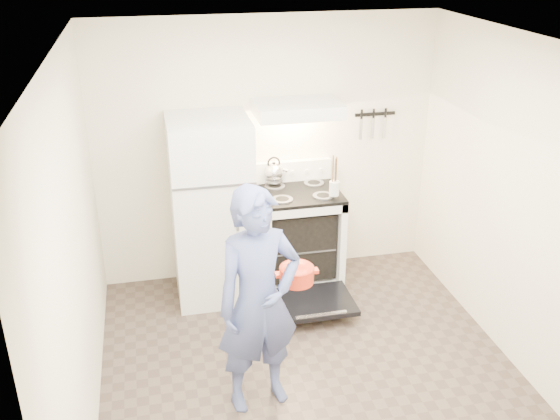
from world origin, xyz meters
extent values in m
plane|color=#4C3F35|center=(0.00, 0.00, 0.00)|extent=(3.60, 3.60, 0.00)
cube|color=beige|center=(0.00, 1.80, 1.25)|extent=(3.20, 0.02, 2.50)
cube|color=white|center=(-0.58, 1.45, 0.85)|extent=(0.70, 0.70, 1.70)
cube|color=white|center=(0.23, 1.48, 0.46)|extent=(0.76, 0.65, 0.92)
cube|color=black|center=(0.23, 1.48, 0.94)|extent=(0.76, 0.65, 0.03)
cube|color=white|center=(0.23, 1.76, 1.05)|extent=(0.76, 0.07, 0.20)
cube|color=black|center=(0.23, 0.88, 0.12)|extent=(0.70, 0.54, 0.04)
cube|color=slate|center=(0.23, 1.48, 0.44)|extent=(0.60, 0.52, 0.01)
cube|color=white|center=(0.23, 1.55, 1.71)|extent=(0.76, 0.50, 0.12)
cube|color=black|center=(1.05, 1.79, 1.55)|extent=(0.40, 0.02, 0.03)
cylinder|color=olive|center=(0.25, 1.43, 0.45)|extent=(0.31, 0.31, 0.02)
cylinder|color=silver|center=(0.50, 1.26, 1.05)|extent=(0.11, 0.11, 0.13)
imported|color=#3C4F7C|center=(-0.44, -0.10, 0.84)|extent=(0.68, 0.52, 1.67)
camera|label=1|loc=(-1.08, -3.66, 3.16)|focal=40.00mm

